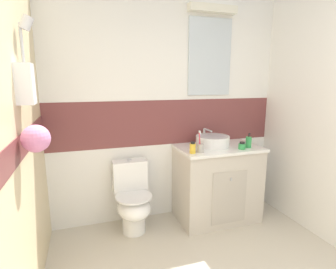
# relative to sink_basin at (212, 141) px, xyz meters

# --- Properties ---
(wall_back_tiled) EXTENTS (3.20, 0.20, 2.50)m
(wall_back_tiled) POSITION_rel_sink_basin_xyz_m (-0.42, 0.30, 0.35)
(wall_back_tiled) COLOR white
(wall_back_tiled) RESTS_ON ground_plane
(vanity_cabinet) EXTENTS (0.90, 0.58, 0.85)m
(vanity_cabinet) POSITION_rel_sink_basin_xyz_m (0.06, -0.03, -0.49)
(vanity_cabinet) COLOR beige
(vanity_cabinet) RESTS_ON ground_plane
(sink_basin) EXTENTS (0.37, 0.41, 0.17)m
(sink_basin) POSITION_rel_sink_basin_xyz_m (0.00, 0.00, 0.00)
(sink_basin) COLOR white
(sink_basin) RESTS_ON vanity_cabinet
(toilet) EXTENTS (0.37, 0.50, 0.75)m
(toilet) POSITION_rel_sink_basin_xyz_m (-0.90, 0.00, -0.56)
(toilet) COLOR white
(toilet) RESTS_ON ground_plane
(toothbrush_cup) EXTENTS (0.07, 0.07, 0.22)m
(toothbrush_cup) POSITION_rel_sink_basin_xyz_m (-0.23, -0.19, -0.01)
(toothbrush_cup) COLOR #B2ADA3
(toothbrush_cup) RESTS_ON vanity_cabinet
(soap_dispenser) EXTENTS (0.06, 0.06, 0.16)m
(soap_dispenser) POSITION_rel_sink_basin_xyz_m (0.34, -0.18, -0.00)
(soap_dispenser) COLOR green
(soap_dispenser) RESTS_ON vanity_cabinet
(lotion_bottle_short) EXTENTS (0.06, 0.06, 0.12)m
(lotion_bottle_short) POSITION_rel_sink_basin_xyz_m (-0.32, -0.20, -0.01)
(lotion_bottle_short) COLOR yellow
(lotion_bottle_short) RESTS_ON vanity_cabinet
(hair_gel_jar) EXTENTS (0.08, 0.08, 0.08)m
(hair_gel_jar) POSITION_rel_sink_basin_xyz_m (0.24, -0.21, -0.03)
(hair_gel_jar) COLOR green
(hair_gel_jar) RESTS_ON vanity_cabinet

